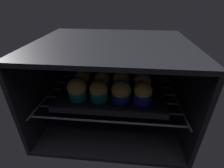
% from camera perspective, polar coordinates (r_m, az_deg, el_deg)
% --- Properties ---
extents(oven_cavity, '(0.59, 0.47, 0.37)m').
position_cam_1_polar(oven_cavity, '(0.73, 0.31, 1.25)').
color(oven_cavity, black).
rests_on(oven_cavity, ground).
extents(oven_rack, '(0.55, 0.42, 0.01)m').
position_cam_1_polar(oven_rack, '(0.71, -0.01, -2.76)').
color(oven_rack, '#51515B').
rests_on(oven_rack, oven_cavity).
extents(baking_tray, '(0.42, 0.33, 0.02)m').
position_cam_1_polar(baking_tray, '(0.71, -0.00, -1.97)').
color(baking_tray, black).
rests_on(baking_tray, oven_rack).
extents(muffin_row0_col0, '(0.07, 0.07, 0.09)m').
position_cam_1_polar(muffin_row0_col0, '(0.64, -12.11, -1.84)').
color(muffin_row0_col0, '#0C8C84').
rests_on(muffin_row0_col0, baking_tray).
extents(muffin_row0_col1, '(0.07, 0.07, 0.08)m').
position_cam_1_polar(muffin_row0_col1, '(0.62, -4.65, -2.49)').
color(muffin_row0_col1, '#0C8C84').
rests_on(muffin_row0_col1, baking_tray).
extents(muffin_row0_col2, '(0.07, 0.07, 0.08)m').
position_cam_1_polar(muffin_row0_col2, '(0.61, 3.20, -2.68)').
color(muffin_row0_col2, '#1928B7').
rests_on(muffin_row0_col2, baking_tray).
extents(muffin_row0_col3, '(0.07, 0.07, 0.08)m').
position_cam_1_polar(muffin_row0_col3, '(0.61, 10.75, -3.18)').
color(muffin_row0_col3, '#1928B7').
rests_on(muffin_row0_col3, baking_tray).
extents(muffin_row1_col0, '(0.07, 0.07, 0.09)m').
position_cam_1_polar(muffin_row1_col0, '(0.71, -10.15, 1.55)').
color(muffin_row1_col0, '#1928B7').
rests_on(muffin_row1_col0, baking_tray).
extents(muffin_row1_col1, '(0.07, 0.07, 0.08)m').
position_cam_1_polar(muffin_row1_col1, '(0.69, -3.42, 1.17)').
color(muffin_row1_col1, '#7A238C').
rests_on(muffin_row1_col1, baking_tray).
extents(muffin_row1_col2, '(0.07, 0.07, 0.08)m').
position_cam_1_polar(muffin_row1_col2, '(0.69, 3.32, 1.10)').
color(muffin_row1_col2, '#1928B7').
rests_on(muffin_row1_col2, baking_tray).
extents(muffin_row1_col3, '(0.07, 0.07, 0.08)m').
position_cam_1_polar(muffin_row1_col3, '(0.69, 10.46, 0.31)').
color(muffin_row1_col3, '#1928B7').
rests_on(muffin_row1_col3, baking_tray).
extents(muffin_row2_col0, '(0.07, 0.07, 0.08)m').
position_cam_1_polar(muffin_row2_col0, '(0.79, -8.73, 4.51)').
color(muffin_row2_col0, '#1928B7').
rests_on(muffin_row2_col0, baking_tray).
extents(muffin_row2_col1, '(0.07, 0.07, 0.09)m').
position_cam_1_polar(muffin_row2_col1, '(0.77, -2.45, 4.54)').
color(muffin_row2_col1, '#7A238C').
rests_on(muffin_row2_col1, baking_tray).
extents(muffin_row2_col2, '(0.07, 0.07, 0.09)m').
position_cam_1_polar(muffin_row2_col2, '(0.76, 3.54, 4.11)').
color(muffin_row2_col2, '#0C8C84').
rests_on(muffin_row2_col2, baking_tray).
extents(muffin_row2_col3, '(0.07, 0.07, 0.08)m').
position_cam_1_polar(muffin_row2_col3, '(0.77, 9.95, 3.68)').
color(muffin_row2_col3, red).
rests_on(muffin_row2_col3, baking_tray).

